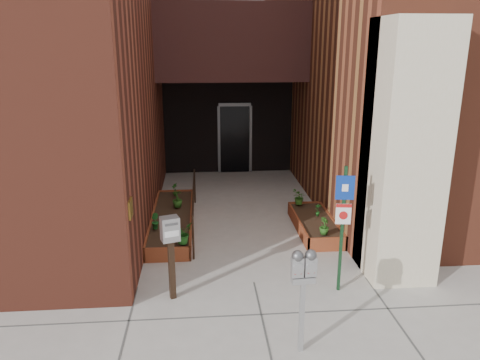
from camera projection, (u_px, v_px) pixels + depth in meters
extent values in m
plane|color=#9E9991|center=(254.00, 282.00, 8.11)|extent=(80.00, 80.00, 0.00)
cube|color=maroon|center=(7.00, 4.00, 12.61)|extent=(8.00, 14.60, 10.00)
cube|color=brown|center=(427.00, 7.00, 14.00)|extent=(8.00, 13.70, 10.00)
cube|color=beige|center=(404.00, 154.00, 7.88)|extent=(1.10, 1.20, 4.40)
cube|color=black|center=(230.00, 42.00, 12.71)|extent=(4.20, 2.00, 2.00)
cube|color=black|center=(228.00, 125.00, 14.76)|extent=(4.00, 0.30, 3.00)
cube|color=black|center=(235.00, 140.00, 14.73)|extent=(0.90, 0.06, 2.10)
cube|color=#B79338|center=(130.00, 208.00, 7.34)|extent=(0.04, 0.30, 0.30)
cube|color=brown|center=(167.00, 255.00, 8.83)|extent=(0.90, 0.04, 0.30)
cube|color=brown|center=(176.00, 195.00, 12.23)|extent=(0.90, 0.04, 0.30)
cube|color=brown|center=(153.00, 221.00, 10.49)|extent=(0.04, 3.60, 0.30)
cube|color=brown|center=(191.00, 220.00, 10.56)|extent=(0.04, 3.60, 0.30)
cube|color=black|center=(172.00, 221.00, 10.53)|extent=(0.82, 3.52, 0.26)
cube|color=brown|center=(328.00, 245.00, 9.27)|extent=(0.80, 0.04, 0.30)
cube|color=brown|center=(304.00, 208.00, 11.33)|extent=(0.80, 0.04, 0.30)
cube|color=brown|center=(298.00, 225.00, 10.27)|extent=(0.04, 2.20, 0.30)
cube|color=brown|center=(332.00, 224.00, 10.33)|extent=(0.04, 2.20, 0.30)
cube|color=black|center=(315.00, 225.00, 10.31)|extent=(0.72, 2.12, 0.26)
cylinder|color=black|center=(193.00, 238.00, 8.86)|extent=(0.04, 0.04, 0.90)
cylinder|color=black|center=(195.00, 186.00, 12.01)|extent=(0.04, 0.04, 0.90)
cylinder|color=black|center=(194.00, 190.00, 10.31)|extent=(0.04, 3.30, 0.04)
cube|color=#9E9FA1|center=(302.00, 317.00, 6.19)|extent=(0.07, 0.07, 1.03)
cube|color=#9E9FA1|center=(303.00, 279.00, 6.03)|extent=(0.32, 0.14, 0.08)
cube|color=#9E9FA1|center=(297.00, 267.00, 5.97)|extent=(0.16, 0.11, 0.27)
sphere|color=#59595B|center=(298.00, 256.00, 5.92)|extent=(0.15, 0.15, 0.15)
cube|color=white|center=(298.00, 267.00, 5.91)|extent=(0.09, 0.01, 0.05)
cube|color=#B21414|center=(298.00, 273.00, 5.93)|extent=(0.09, 0.01, 0.03)
cube|color=#9E9FA1|center=(310.00, 266.00, 5.99)|extent=(0.16, 0.11, 0.27)
sphere|color=#59595B|center=(311.00, 255.00, 5.95)|extent=(0.15, 0.15, 0.15)
cube|color=white|center=(312.00, 266.00, 5.94)|extent=(0.09, 0.01, 0.05)
cube|color=#B21414|center=(311.00, 272.00, 5.96)|extent=(0.09, 0.01, 0.03)
cube|color=#12331A|center=(342.00, 230.00, 7.58)|extent=(0.06, 0.06, 2.15)
cube|color=navy|center=(345.00, 188.00, 7.34)|extent=(0.29, 0.06, 0.39)
cube|color=white|center=(345.00, 188.00, 7.34)|extent=(0.10, 0.03, 0.12)
cube|color=white|center=(343.00, 214.00, 7.47)|extent=(0.25, 0.05, 0.34)
cube|color=#B21414|center=(344.00, 206.00, 7.42)|extent=(0.24, 0.05, 0.06)
cylinder|color=#B21414|center=(343.00, 215.00, 7.46)|extent=(0.14, 0.03, 0.14)
cube|color=black|center=(172.00, 269.00, 7.49)|extent=(0.12, 0.12, 1.02)
cube|color=#AAAAAC|center=(170.00, 229.00, 7.29)|extent=(0.33, 0.28, 0.39)
cube|color=#59595B|center=(171.00, 225.00, 7.17)|extent=(0.20, 0.07, 0.04)
cube|color=white|center=(172.00, 234.00, 7.21)|extent=(0.22, 0.08, 0.09)
imported|color=#1F5A19|center=(183.00, 233.00, 8.92)|extent=(0.52, 0.52, 0.41)
imported|color=#19591D|center=(155.00, 221.00, 9.63)|extent=(0.24, 0.24, 0.32)
imported|color=#245217|center=(177.00, 199.00, 10.89)|extent=(0.28, 0.28, 0.41)
imported|color=#1A5317|center=(175.00, 189.00, 11.70)|extent=(0.23, 0.23, 0.33)
imported|color=#235317|center=(324.00, 226.00, 9.35)|extent=(0.28, 0.28, 0.35)
imported|color=#164E16|center=(318.00, 210.00, 10.33)|extent=(0.18, 0.18, 0.29)
imported|color=#2C601B|center=(299.00, 197.00, 11.05)|extent=(0.45, 0.45, 0.36)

